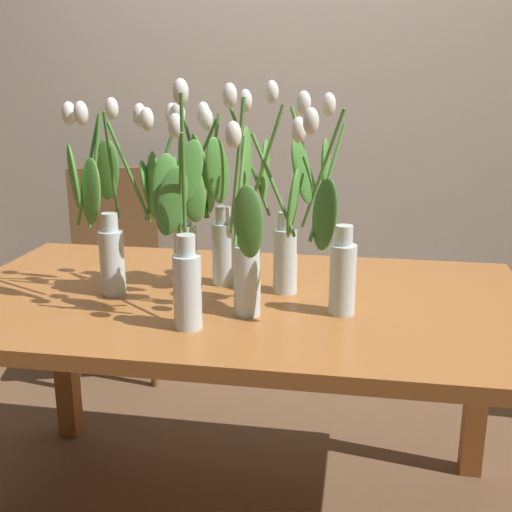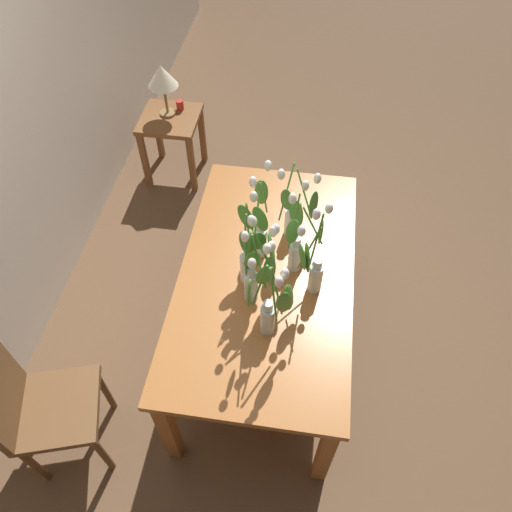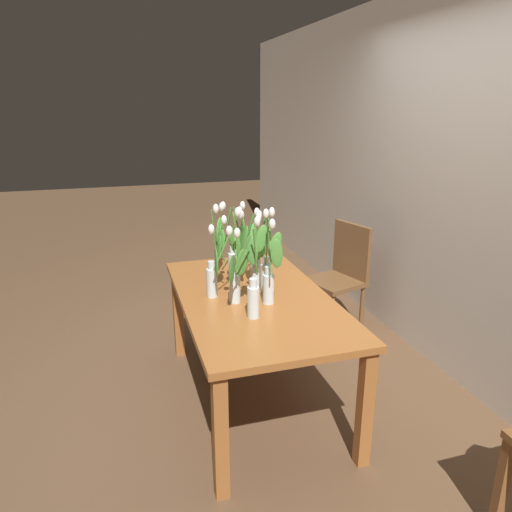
# 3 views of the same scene
# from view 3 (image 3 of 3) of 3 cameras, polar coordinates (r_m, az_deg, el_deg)

# --- Properties ---
(ground_plane) EXTENTS (18.00, 18.00, 0.00)m
(ground_plane) POSITION_cam_3_polar(r_m,az_deg,el_deg) (3.31, -0.20, -16.72)
(ground_plane) COLOR brown
(room_wall_rear) EXTENTS (9.00, 0.10, 2.70)m
(room_wall_rear) POSITION_cam_3_polar(r_m,az_deg,el_deg) (3.49, 23.95, 7.60)
(room_wall_rear) COLOR silver
(room_wall_rear) RESTS_ON ground
(dining_table) EXTENTS (1.60, 0.90, 0.74)m
(dining_table) POSITION_cam_3_polar(r_m,az_deg,el_deg) (2.99, -0.21, -6.45)
(dining_table) COLOR #A3602D
(dining_table) RESTS_ON ground
(tulip_vase_0) EXTENTS (0.14, 0.15, 0.58)m
(tulip_vase_0) POSITION_cam_3_polar(r_m,az_deg,el_deg) (2.92, -5.01, -1.42)
(tulip_vase_0) COLOR silver
(tulip_vase_0) RESTS_ON dining_table
(tulip_vase_1) EXTENTS (0.25, 0.22, 0.57)m
(tulip_vase_1) POSITION_cam_3_polar(r_m,az_deg,el_deg) (2.79, -2.79, -1.82)
(tulip_vase_1) COLOR silver
(tulip_vase_1) RESTS_ON dining_table
(tulip_vase_2) EXTENTS (0.26, 0.12, 0.55)m
(tulip_vase_2) POSITION_cam_3_polar(r_m,az_deg,el_deg) (2.79, 1.53, -2.01)
(tulip_vase_2) COLOR silver
(tulip_vase_2) RESTS_ON dining_table
(tulip_vase_3) EXTENTS (0.23, 0.22, 0.53)m
(tulip_vase_3) POSITION_cam_3_polar(r_m,az_deg,el_deg) (3.18, -2.88, 1.10)
(tulip_vase_3) COLOR silver
(tulip_vase_3) RESTS_ON dining_table
(tulip_vase_4) EXTENTS (0.31, 0.19, 0.57)m
(tulip_vase_4) POSITION_cam_3_polar(r_m,az_deg,el_deg) (2.96, 0.97, -0.43)
(tulip_vase_4) COLOR silver
(tulip_vase_4) RESTS_ON dining_table
(tulip_vase_5) EXTENTS (0.20, 0.21, 0.52)m
(tulip_vase_5) POSITION_cam_3_polar(r_m,az_deg,el_deg) (3.02, -0.56, 0.19)
(tulip_vase_5) COLOR silver
(tulip_vase_5) RESTS_ON dining_table
(tulip_vase_6) EXTENTS (0.19, 0.21, 0.55)m
(tulip_vase_6) POSITION_cam_3_polar(r_m,az_deg,el_deg) (2.63, -0.76, -3.54)
(tulip_vase_6) COLOR silver
(tulip_vase_6) RESTS_ON dining_table
(dining_chair) EXTENTS (0.50, 0.50, 0.93)m
(dining_chair) POSITION_cam_3_polar(r_m,az_deg,el_deg) (4.07, 10.26, -1.91)
(dining_chair) COLOR brown
(dining_chair) RESTS_ON ground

